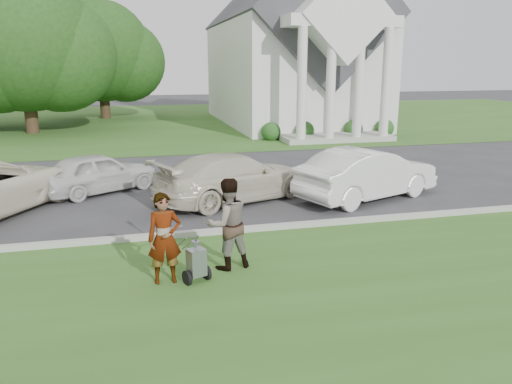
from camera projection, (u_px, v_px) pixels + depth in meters
name	position (u px, v px, depth m)	size (l,w,h in m)	color
ground	(226.00, 241.00, 11.99)	(120.00, 120.00, 0.00)	#333335
grass_strip	(257.00, 296.00, 9.17)	(80.00, 7.00, 0.01)	#31591E
church_lawn	(160.00, 121.00, 37.37)	(80.00, 30.00, 0.01)	#31591E
curb	(222.00, 231.00, 12.49)	(80.00, 0.18, 0.15)	#9E9E93
church	(291.00, 37.00, 34.34)	(9.19, 19.00, 24.10)	white
tree_left	(23.00, 47.00, 29.52)	(10.63, 8.40, 9.71)	#332316
tree_back	(101.00, 56.00, 38.07)	(9.61, 7.60, 8.89)	#332316
striping_cart	(196.00, 263.00, 9.66)	(0.75, 1.07, 0.92)	black
person_left	(165.00, 239.00, 9.53)	(0.65, 0.43, 1.78)	#999999
person_right	(227.00, 224.00, 10.20)	(0.93, 0.72, 1.91)	#999999
parking_meter_near	(162.00, 215.00, 11.38)	(0.09, 0.08, 1.28)	gray
car_b	(98.00, 173.00, 16.42)	(1.58, 3.94, 1.34)	silver
car_c	(234.00, 177.00, 15.44)	(2.08, 5.12, 1.49)	beige
car_d	(367.00, 174.00, 15.64)	(1.70, 4.86, 1.60)	silver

